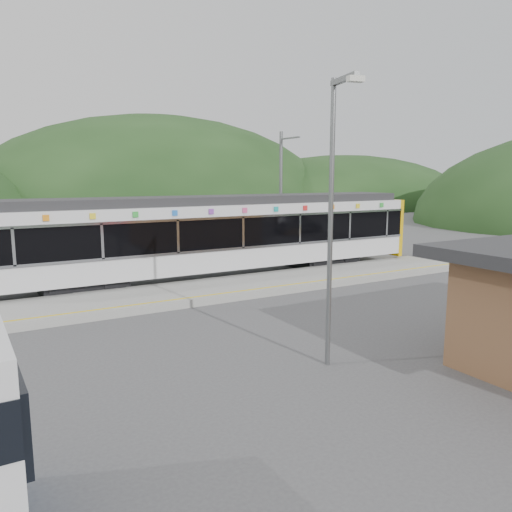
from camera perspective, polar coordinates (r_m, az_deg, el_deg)
ground at (r=17.02m, az=-1.24°, el=-6.68°), size 120.00×120.00×0.00m
hills at (r=24.61m, az=5.40°, el=-1.79°), size 146.00×149.00×26.00m
platform at (r=19.84m, az=-5.88°, el=-3.99°), size 26.00×3.20×0.30m
yellow_line at (r=18.66m, az=-4.24°, el=-4.32°), size 26.00×0.10×0.01m
train at (r=22.74m, az=-4.37°, el=2.59°), size 20.44×3.01×3.74m
catenary_mast_east at (r=27.35m, az=2.89°, el=7.03°), size 0.18×1.80×7.00m
lamp_post at (r=11.86m, az=8.97°, el=6.26°), size 0.38×1.21×6.83m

